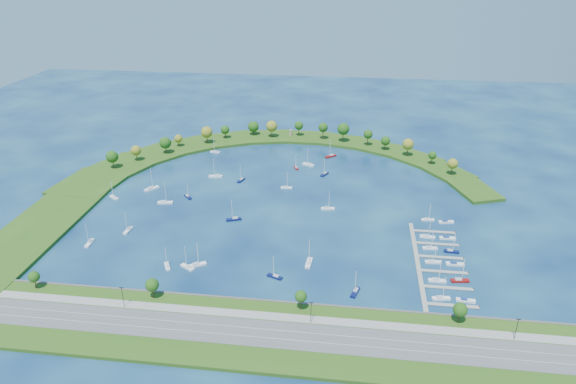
# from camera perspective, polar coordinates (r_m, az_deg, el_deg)

# --- Properties ---
(ground) EXTENTS (700.00, 700.00, 0.00)m
(ground) POSITION_cam_1_polar(r_m,az_deg,el_deg) (322.83, -0.99, -0.97)
(ground) COLOR #081948
(ground) RESTS_ON ground
(south_shoreline) EXTENTS (420.00, 43.10, 11.60)m
(south_shoreline) POSITION_cam_1_polar(r_m,az_deg,el_deg) (220.07, -5.77, -14.70)
(south_shoreline) COLOR #2A5115
(south_shoreline) RESTS_ON ground
(breakwater) EXTENTS (286.74, 247.64, 2.00)m
(breakwater) POSITION_cam_1_polar(r_m,az_deg,el_deg) (374.75, -6.95, 2.80)
(breakwater) COLOR #2A5115
(breakwater) RESTS_ON ground
(breakwater_trees) EXTENTS (239.24, 93.26, 15.36)m
(breakwater_trees) POSITION_cam_1_polar(r_m,az_deg,el_deg) (402.51, -1.49, 6.01)
(breakwater_trees) COLOR #382314
(breakwater_trees) RESTS_ON breakwater
(harbor_tower) EXTENTS (2.60, 2.60, 4.70)m
(harbor_tower) POSITION_cam_1_polar(r_m,az_deg,el_deg) (431.40, 0.31, 6.47)
(harbor_tower) COLOR gray
(harbor_tower) RESTS_ON breakwater
(dock_system) EXTENTS (24.28, 82.00, 1.60)m
(dock_system) POSITION_cam_1_polar(r_m,az_deg,el_deg) (269.69, 15.43, -7.50)
(dock_system) COLOR gray
(dock_system) RESTS_ON ground
(moored_boat_0) EXTENTS (6.38, 6.65, 10.59)m
(moored_boat_0) POSITION_cam_1_polar(r_m,az_deg,el_deg) (332.50, -10.81, -0.47)
(moored_boat_0) COLOR #0A1143
(moored_boat_0) RESTS_ON ground
(moored_boat_1) EXTENTS (4.40, 7.20, 10.25)m
(moored_boat_1) POSITION_cam_1_polar(r_m,az_deg,el_deg) (370.55, 0.89, 2.71)
(moored_boat_1) COLOR maroon
(moored_boat_1) RESTS_ON ground
(moored_boat_2) EXTENTS (8.77, 6.76, 12.94)m
(moored_boat_2) POSITION_cam_1_polar(r_m,az_deg,el_deg) (262.39, -9.84, -7.73)
(moored_boat_2) COLOR white
(moored_boat_2) RESTS_ON ground
(moored_boat_3) EXTENTS (7.99, 6.17, 11.80)m
(moored_boat_3) POSITION_cam_1_polar(r_m,az_deg,el_deg) (261.49, -10.86, -7.96)
(moored_boat_3) COLOR white
(moored_boat_3) RESTS_ON ground
(moored_boat_4) EXTENTS (8.21, 3.28, 11.73)m
(moored_boat_4) POSITION_cam_1_polar(r_m,az_deg,el_deg) (313.00, 4.33, -1.73)
(moored_boat_4) COLOR white
(moored_boat_4) RESTS_ON ground
(moored_boat_5) EXTENTS (7.42, 6.21, 11.21)m
(moored_boat_5) POSITION_cam_1_polar(r_m,az_deg,el_deg) (343.22, -18.37, -0.52)
(moored_boat_5) COLOR white
(moored_boat_5) RESTS_ON ground
(moored_boat_6) EXTENTS (7.74, 3.25, 11.03)m
(moored_boat_6) POSITION_cam_1_polar(r_m,az_deg,el_deg) (403.83, -7.91, 4.38)
(moored_boat_6) COLOR white
(moored_boat_6) RESTS_ON ground
(moored_boat_7) EXTENTS (2.57, 8.25, 12.02)m
(moored_boat_7) POSITION_cam_1_polar(r_m,az_deg,el_deg) (295.57, -20.73, -5.13)
(moored_boat_7) COLOR white
(moored_boat_7) RESTS_ON ground
(moored_boat_8) EXTENTS (7.87, 4.83, 11.21)m
(moored_boat_8) POSITION_cam_1_polar(r_m,az_deg,el_deg) (250.30, -1.44, -9.10)
(moored_boat_8) COLOR #0A1143
(moored_boat_8) RESTS_ON ground
(moored_boat_9) EXTENTS (9.17, 6.67, 13.36)m
(moored_boat_9) POSITION_cam_1_polar(r_m,az_deg,el_deg) (375.93, 2.24, 3.04)
(moored_boat_9) COLOR white
(moored_boat_9) RESTS_ON ground
(moored_boat_10) EXTENTS (9.29, 3.96, 13.23)m
(moored_boat_10) POSITION_cam_1_polar(r_m,az_deg,el_deg) (359.58, -7.85, 1.76)
(moored_boat_10) COLOR white
(moored_boat_10) RESTS_ON ground
(moored_boat_11) EXTENTS (8.98, 5.41, 12.76)m
(moored_boat_11) POSITION_cam_1_polar(r_m,az_deg,el_deg) (301.34, -5.90, -2.91)
(moored_boat_11) COLOR #0A1143
(moored_boat_11) RESTS_ON ground
(moored_boat_12) EXTENTS (8.38, 9.28, 14.40)m
(moored_boat_12) POSITION_cam_1_polar(r_m,az_deg,el_deg) (348.63, -14.59, 0.40)
(moored_boat_12) COLOR white
(moored_boat_12) RESTS_ON ground
(moored_boat_13) EXTENTS (3.17, 9.24, 13.35)m
(moored_boat_13) POSITION_cam_1_polar(r_m,az_deg,el_deg) (260.31, 2.28, -7.63)
(moored_boat_13) COLOR white
(moored_boat_13) RESTS_ON ground
(moored_boat_14) EXTENTS (7.51, 2.54, 10.87)m
(moored_boat_14) POSITION_cam_1_polar(r_m,az_deg,el_deg) (339.25, -0.17, 0.54)
(moored_boat_14) COLOR white
(moored_boat_14) RESTS_ON ground
(moored_boat_15) EXTENTS (9.40, 3.93, 13.40)m
(moored_boat_15) POSITION_cam_1_polar(r_m,az_deg,el_deg) (327.87, -13.20, -1.06)
(moored_boat_15) COLOR white
(moored_boat_15) RESTS_ON ground
(moored_boat_16) EXTENTS (5.58, 8.19, 11.80)m
(moored_boat_16) POSITION_cam_1_polar(r_m,az_deg,el_deg) (360.30, 3.99, 1.98)
(moored_boat_16) COLOR #0A1143
(moored_boat_16) RESTS_ON ground
(moored_boat_17) EXTENTS (4.50, 8.54, 12.09)m
(moored_boat_17) POSITION_cam_1_polar(r_m,az_deg,el_deg) (241.99, 7.31, -10.66)
(moored_boat_17) COLOR #0A1143
(moored_boat_17) RESTS_ON ground
(moored_boat_18) EXTENTS (4.48, 8.14, 11.53)m
(moored_boat_18) POSITION_cam_1_polar(r_m,az_deg,el_deg) (351.48, -5.11, 1.34)
(moored_boat_18) COLOR #0A1143
(moored_boat_18) RESTS_ON ground
(moored_boat_19) EXTENTS (8.59, 7.89, 13.42)m
(moored_boat_19) POSITION_cam_1_polar(r_m,az_deg,el_deg) (392.66, 4.66, 3.95)
(moored_boat_19) COLOR maroon
(moored_boat_19) RESTS_ON ground
(moored_boat_20) EXTENTS (2.93, 8.03, 11.56)m
(moored_boat_20) POSITION_cam_1_polar(r_m,az_deg,el_deg) (301.57, -16.97, -3.94)
(moored_boat_20) COLOR white
(moored_boat_20) RESTS_ON ground
(moored_boat_21) EXTENTS (5.07, 7.46, 10.74)m
(moored_boat_21) POSITION_cam_1_polar(r_m,az_deg,el_deg) (264.32, -12.98, -7.79)
(moored_boat_21) COLOR white
(moored_boat_21) RESTS_ON ground
(docked_boat_0) EXTENTS (8.28, 3.53, 11.78)m
(docked_boat_0) POSITION_cam_1_polar(r_m,az_deg,el_deg) (245.84, 16.28, -10.95)
(docked_boat_0) COLOR white
(docked_boat_0) RESTS_ON ground
(docked_boat_1) EXTENTS (8.35, 2.86, 1.67)m
(docked_boat_1) POSITION_cam_1_polar(r_m,az_deg,el_deg) (247.94, 18.70, -11.07)
(docked_boat_1) COLOR white
(docked_boat_1) RESTS_ON ground
(docked_boat_2) EXTENTS (8.16, 2.32, 11.98)m
(docked_boat_2) POSITION_cam_1_polar(r_m,az_deg,el_deg) (257.05, 15.88, -9.17)
(docked_boat_2) COLOR white
(docked_boat_2) RESTS_ON ground
(docked_boat_3) EXTENTS (8.66, 3.50, 12.37)m
(docked_boat_3) POSITION_cam_1_polar(r_m,az_deg,el_deg) (260.07, 18.15, -9.06)
(docked_boat_3) COLOR maroon
(docked_boat_3) RESTS_ON ground
(docked_boat_4) EXTENTS (7.96, 2.65, 11.53)m
(docked_boat_4) POSITION_cam_1_polar(r_m,az_deg,el_deg) (270.53, 15.46, -7.26)
(docked_boat_4) COLOR white
(docked_boat_4) RESTS_ON ground
(docked_boat_5) EXTENTS (8.77, 2.48, 1.79)m
(docked_boat_5) POSITION_cam_1_polar(r_m,az_deg,el_deg) (272.01, 17.65, -7.44)
(docked_boat_5) COLOR white
(docked_boat_5) RESTS_ON ground
(docked_boat_6) EXTENTS (7.71, 2.75, 11.11)m
(docked_boat_6) POSITION_cam_1_polar(r_m,az_deg,el_deg) (281.81, 15.14, -5.84)
(docked_boat_6) COLOR white
(docked_boat_6) RESTS_ON ground
(docked_boat_7) EXTENTS (7.76, 2.86, 11.15)m
(docked_boat_7) POSITION_cam_1_polar(r_m,az_deg,el_deg) (281.96, 17.31, -6.12)
(docked_boat_7) COLOR #0A1143
(docked_boat_7) RESTS_ON ground
(docked_boat_8) EXTENTS (8.20, 3.04, 11.78)m
(docked_boat_8) POSITION_cam_1_polar(r_m,az_deg,el_deg) (292.05, 14.88, -4.65)
(docked_boat_8) COLOR white
(docked_boat_8) RESTS_ON ground
(docked_boat_9) EXTENTS (8.57, 2.60, 1.74)m
(docked_boat_9) POSITION_cam_1_polar(r_m,az_deg,el_deg) (293.74, 16.90, -4.79)
(docked_boat_9) COLOR white
(docked_boat_9) RESTS_ON ground
(docked_boat_10) EXTENTS (7.39, 2.93, 10.57)m
(docked_boat_10) POSITION_cam_1_polar(r_m,az_deg,el_deg) (309.97, 14.93, -2.86)
(docked_boat_10) COLOR white
(docked_boat_10) RESTS_ON ground
(docked_boat_11) EXTENTS (8.72, 3.66, 1.72)m
(docked_boat_11) POSITION_cam_1_polar(r_m,az_deg,el_deg) (310.31, 16.77, -3.11)
(docked_boat_11) COLOR white
(docked_boat_11) RESTS_ON ground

